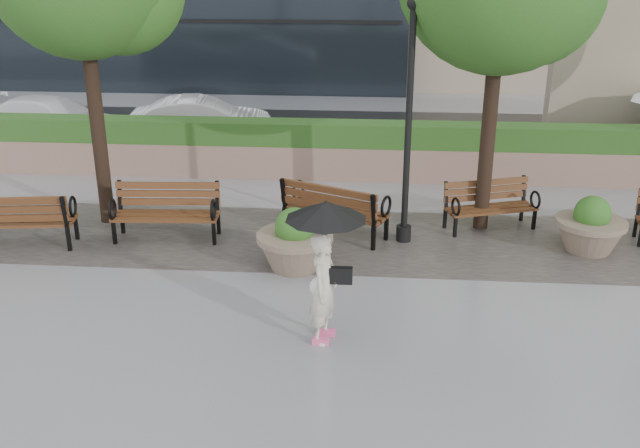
# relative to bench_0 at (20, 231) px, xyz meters

# --- Properties ---
(ground) EXTENTS (100.00, 100.00, 0.00)m
(ground) POSITION_rel_bench_0_xyz_m (6.58, -2.18, -0.32)
(ground) COLOR gray
(ground) RESTS_ON ground
(cobble_strip) EXTENTS (28.00, 3.20, 0.01)m
(cobble_strip) POSITION_rel_bench_0_xyz_m (6.58, 0.82, -0.31)
(cobble_strip) COLOR #383330
(cobble_strip) RESTS_ON ground
(hedge_wall) EXTENTS (24.00, 0.80, 1.35)m
(hedge_wall) POSITION_rel_bench_0_xyz_m (6.58, 4.82, 0.35)
(hedge_wall) COLOR #906A5D
(hedge_wall) RESTS_ON ground
(asphalt_street) EXTENTS (40.00, 7.00, 0.00)m
(asphalt_street) POSITION_rel_bench_0_xyz_m (6.58, 8.82, -0.31)
(asphalt_street) COLOR black
(asphalt_street) RESTS_ON ground
(bench_0) EXTENTS (2.07, 1.07, 1.06)m
(bench_0) POSITION_rel_bench_0_xyz_m (0.00, 0.00, 0.00)
(bench_0) COLOR #5A2E1A
(bench_0) RESTS_ON ground
(bench_1) EXTENTS (2.02, 0.91, 1.06)m
(bench_1) POSITION_rel_bench_0_xyz_m (2.60, 0.59, -0.00)
(bench_1) COLOR #5A2E1A
(bench_1) RESTS_ON ground
(bench_2) EXTENTS (2.16, 1.58, 1.09)m
(bench_2) POSITION_rel_bench_0_xyz_m (5.76, 1.01, 0.01)
(bench_2) COLOR #5A2E1A
(bench_2) RESTS_ON ground
(bench_3) EXTENTS (1.88, 1.22, 0.95)m
(bench_3) POSITION_rel_bench_0_xyz_m (8.79, 1.63, -0.03)
(bench_3) COLOR #5A2E1A
(bench_3) RESTS_ON ground
(planter_left) EXTENTS (1.32, 1.32, 1.11)m
(planter_left) POSITION_rel_bench_0_xyz_m (5.18, -0.53, 0.12)
(planter_left) COLOR #7F6B56
(planter_left) RESTS_ON ground
(planter_right) EXTENTS (1.26, 1.26, 1.06)m
(planter_right) POSITION_rel_bench_0_xyz_m (10.44, 0.65, 0.10)
(planter_right) COLOR #7F6B56
(planter_right) RESTS_ON ground
(lamppost) EXTENTS (0.28, 0.28, 4.45)m
(lamppost) POSITION_rel_bench_0_xyz_m (7.09, 0.87, 1.66)
(lamppost) COLOR black
(lamppost) RESTS_ON ground
(car_left) EXTENTS (4.68, 2.49, 1.29)m
(car_left) POSITION_rel_bench_0_xyz_m (-2.61, 7.40, 0.33)
(car_left) COLOR white
(car_left) RESTS_ON ground
(car_right) EXTENTS (4.11, 1.97, 1.30)m
(car_right) POSITION_rel_bench_0_xyz_m (1.61, 7.69, 0.33)
(car_right) COLOR white
(car_right) RESTS_ON ground
(pedestrian) EXTENTS (1.12, 1.12, 2.05)m
(pedestrian) POSITION_rel_bench_0_xyz_m (5.87, -2.87, 0.93)
(pedestrian) COLOR beige
(pedestrian) RESTS_ON ground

